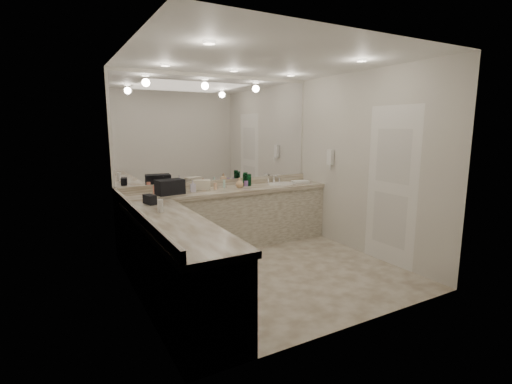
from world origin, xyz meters
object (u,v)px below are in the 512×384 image
wall_phone (330,157)px  hand_towel (300,182)px  sink (280,184)px  soap_bottle_b (193,186)px  black_toiletry_bag (170,187)px  soap_bottle_a (171,186)px  cream_cosmetic_case (202,185)px  soap_bottle_c (239,183)px

wall_phone → hand_towel: 0.66m
sink → soap_bottle_b: 1.51m
black_toiletry_bag → soap_bottle_a: bearing=65.4°
cream_cosmetic_case → soap_bottle_b: 0.22m
cream_cosmetic_case → soap_bottle_b: bearing=-125.4°
soap_bottle_b → soap_bottle_c: (0.75, 0.00, -0.01)m
wall_phone → soap_bottle_b: size_ratio=1.42×
sink → soap_bottle_b: size_ratio=2.60×
wall_phone → soap_bottle_a: (-2.40, 0.58, -0.36)m
hand_towel → soap_bottle_a: size_ratio=1.38×
soap_bottle_a → soap_bottle_c: 1.04m
soap_bottle_a → soap_bottle_b: soap_bottle_a is taller
soap_bottle_c → soap_bottle_b: bearing=-179.7°
cream_cosmetic_case → hand_towel: 1.67m
hand_towel → soap_bottle_a: 2.14m
wall_phone → cream_cosmetic_case: bearing=162.8°
soap_bottle_a → cream_cosmetic_case: bearing=1.9°
sink → cream_cosmetic_case: bearing=175.8°
wall_phone → soap_bottle_c: bearing=160.2°
sink → wall_phone: wall_phone is taller
black_toiletry_bag → soap_bottle_a: black_toiletry_bag is taller
sink → soap_bottle_a: bearing=177.4°
wall_phone → black_toiletry_bag: 2.52m
cream_cosmetic_case → black_toiletry_bag: bearing=-143.9°
soap_bottle_b → soap_bottle_c: size_ratio=1.08×
soap_bottle_a → soap_bottle_c: soap_bottle_a is taller
black_toiletry_bag → soap_bottle_b: bearing=1.7°
black_toiletry_bag → soap_bottle_c: size_ratio=2.33×
black_toiletry_bag → hand_towel: (2.18, -0.05, -0.08)m
hand_towel → sink: bearing=166.8°
black_toiletry_bag → hand_towel: size_ratio=1.44×
cream_cosmetic_case → soap_bottle_b: (-0.18, -0.11, 0.01)m
cream_cosmetic_case → soap_bottle_c: bearing=11.7°
black_toiletry_bag → hand_towel: 2.19m
hand_towel → soap_bottle_b: (-1.85, 0.06, 0.06)m
sink → wall_phone: size_ratio=1.83×
wall_phone → cream_cosmetic_case: wall_phone is taller
hand_towel → black_toiletry_bag: bearing=178.6°
soap_bottle_b → soap_bottle_c: 0.75m
soap_bottle_a → soap_bottle_c: (1.04, -0.09, -0.01)m
soap_bottle_a → soap_bottle_c: bearing=-5.2°
hand_towel → soap_bottle_b: soap_bottle_b is taller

